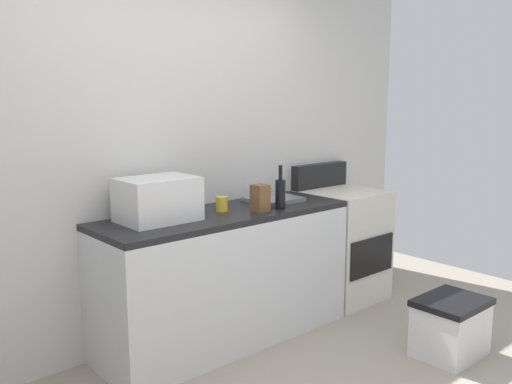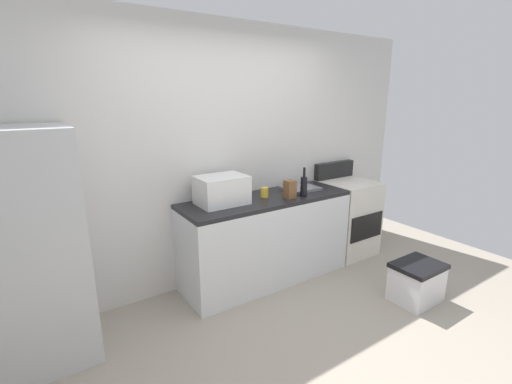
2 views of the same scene
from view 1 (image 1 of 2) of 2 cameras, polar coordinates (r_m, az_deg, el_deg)
wall_back at (r=3.71m, az=-10.30°, el=4.24°), size 5.00×0.10×2.60m
kitchen_counter at (r=3.77m, az=-3.16°, el=-8.75°), size 1.80×0.60×0.90m
stove_oven at (r=4.59m, az=8.88°, el=-5.24°), size 0.60×0.61×1.10m
microwave at (r=3.41m, az=-10.21°, el=-0.76°), size 0.46×0.34×0.27m
sink_basin at (r=4.01m, az=1.83°, el=-0.76°), size 0.36×0.32×0.03m
wine_bottle at (r=3.73m, az=2.55°, el=-0.09°), size 0.07×0.07×0.30m
coffee_mug at (r=3.65m, az=-3.58°, el=-1.26°), size 0.08×0.08×0.10m
knife_block at (r=3.64m, az=0.44°, el=-0.63°), size 0.10×0.10×0.18m
storage_bin at (r=3.84m, az=19.60°, el=-13.09°), size 0.46×0.36×0.38m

